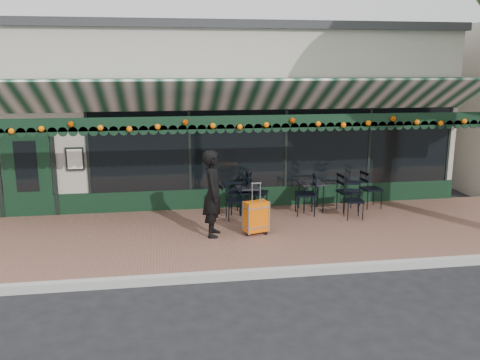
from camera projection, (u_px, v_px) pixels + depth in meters
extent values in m
plane|color=black|center=(261.00, 276.00, 9.01)|extent=(80.00, 80.00, 0.00)
cube|color=brown|center=(243.00, 235.00, 10.92)|extent=(18.00, 4.00, 0.15)
cube|color=#9E9E99|center=(262.00, 273.00, 8.92)|extent=(18.00, 0.16, 0.15)
cube|color=#A79E91|center=(213.00, 110.00, 16.22)|extent=(12.00, 8.00, 4.50)
cube|color=black|center=(278.00, 147.00, 12.66)|extent=(9.20, 0.04, 2.00)
cube|color=black|center=(27.00, 170.00, 11.85)|extent=(1.10, 0.07, 2.20)
cube|color=silver|center=(75.00, 159.00, 11.92)|extent=(0.42, 0.04, 0.55)
cube|color=black|center=(239.00, 122.00, 10.90)|extent=(12.00, 0.03, 0.28)
cylinder|color=orange|center=(240.00, 123.00, 10.84)|extent=(11.60, 0.12, 0.12)
imported|color=black|center=(213.00, 194.00, 10.50)|extent=(0.55, 0.73, 1.81)
cube|color=#DE5B07|center=(256.00, 216.00, 10.70)|extent=(0.54, 0.40, 0.65)
cube|color=black|center=(256.00, 232.00, 10.77)|extent=(0.54, 0.40, 0.06)
cube|color=silver|center=(256.00, 192.00, 10.58)|extent=(0.21, 0.10, 0.40)
cube|color=black|center=(311.00, 183.00, 12.39)|extent=(0.57, 0.57, 0.04)
cylinder|color=black|center=(304.00, 200.00, 12.20)|extent=(0.03, 0.03, 0.67)
cylinder|color=black|center=(323.00, 199.00, 12.27)|extent=(0.03, 0.03, 0.67)
cylinder|color=black|center=(299.00, 195.00, 12.66)|extent=(0.03, 0.03, 0.67)
cylinder|color=black|center=(317.00, 194.00, 12.73)|extent=(0.03, 0.03, 0.67)
cube|color=black|center=(248.00, 188.00, 12.20)|extent=(0.52, 0.52, 0.03)
cylinder|color=black|center=(240.00, 203.00, 12.03)|extent=(0.03, 0.03, 0.61)
cylinder|color=black|center=(258.00, 203.00, 12.09)|extent=(0.03, 0.03, 0.61)
cylinder|color=black|center=(237.00, 199.00, 12.45)|extent=(0.03, 0.03, 0.61)
cylinder|color=black|center=(255.00, 198.00, 12.51)|extent=(0.03, 0.03, 0.61)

